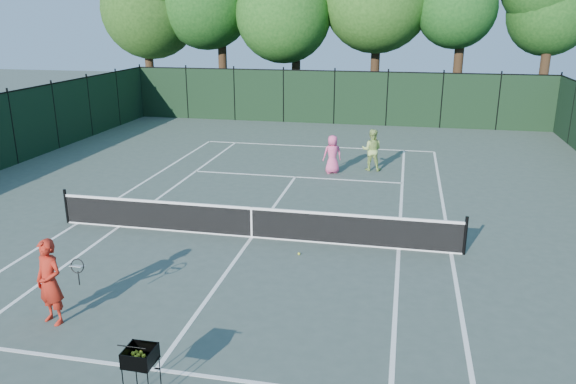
% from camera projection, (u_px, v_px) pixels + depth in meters
% --- Properties ---
extents(ground, '(90.00, 90.00, 0.00)m').
position_uv_depth(ground, '(252.00, 237.00, 15.97)').
color(ground, '#404E46').
rests_on(ground, ground).
extents(sideline_doubles_left, '(0.10, 23.77, 0.01)m').
position_uv_depth(sideline_doubles_left, '(78.00, 223.00, 17.04)').
color(sideline_doubles_left, white).
rests_on(sideline_doubles_left, ground).
extents(sideline_doubles_right, '(0.10, 23.77, 0.01)m').
position_uv_depth(sideline_doubles_right, '(451.00, 253.00, 14.89)').
color(sideline_doubles_right, white).
rests_on(sideline_doubles_right, ground).
extents(sideline_singles_left, '(0.10, 23.77, 0.01)m').
position_uv_depth(sideline_singles_left, '(119.00, 227.00, 16.77)').
color(sideline_singles_left, white).
rests_on(sideline_singles_left, ground).
extents(sideline_singles_right, '(0.10, 23.77, 0.01)m').
position_uv_depth(sideline_singles_right, '(399.00, 249.00, 15.16)').
color(sideline_singles_right, white).
rests_on(sideline_singles_right, ground).
extents(baseline_far, '(10.97, 0.10, 0.01)m').
position_uv_depth(baseline_far, '(317.00, 146.00, 27.06)').
color(baseline_far, white).
rests_on(baseline_far, ground).
extents(service_line_near, '(8.23, 0.10, 0.01)m').
position_uv_depth(service_line_near, '(156.00, 370.00, 9.99)').
color(service_line_near, white).
rests_on(service_line_near, ground).
extents(service_line_far, '(8.23, 0.10, 0.01)m').
position_uv_depth(service_line_far, '(295.00, 177.00, 21.94)').
color(service_line_far, white).
rests_on(service_line_far, ground).
extents(center_service_line, '(0.10, 12.80, 0.01)m').
position_uv_depth(center_service_line, '(252.00, 237.00, 15.96)').
color(center_service_line, white).
rests_on(center_service_line, ground).
extents(tennis_net, '(11.69, 0.09, 1.06)m').
position_uv_depth(tennis_net, '(252.00, 222.00, 15.82)').
color(tennis_net, black).
rests_on(tennis_net, ground).
extents(fence_far, '(24.00, 0.05, 3.00)m').
position_uv_depth(fence_far, '(334.00, 98.00, 32.32)').
color(fence_far, black).
rests_on(fence_far, ground).
extents(coach, '(1.07, 0.61, 1.81)m').
position_uv_depth(coach, '(50.00, 282.00, 11.29)').
color(coach, '#B02114').
rests_on(coach, ground).
extents(player_pink, '(0.89, 0.76, 1.54)m').
position_uv_depth(player_pink, '(332.00, 154.00, 22.28)').
color(player_pink, '#E35088').
rests_on(player_pink, ground).
extents(player_green, '(0.83, 0.65, 1.69)m').
position_uv_depth(player_green, '(372.00, 150.00, 22.68)').
color(player_green, '#A0C261').
rests_on(player_green, ground).
extents(ball_hopper, '(0.50, 0.50, 0.92)m').
position_uv_depth(ball_hopper, '(140.00, 356.00, 9.06)').
color(ball_hopper, black).
rests_on(ball_hopper, ground).
extents(loose_ball_midcourt, '(0.07, 0.07, 0.07)m').
position_uv_depth(loose_ball_midcourt, '(299.00, 254.00, 14.78)').
color(loose_ball_midcourt, '#C7D12A').
rests_on(loose_ball_midcourt, ground).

